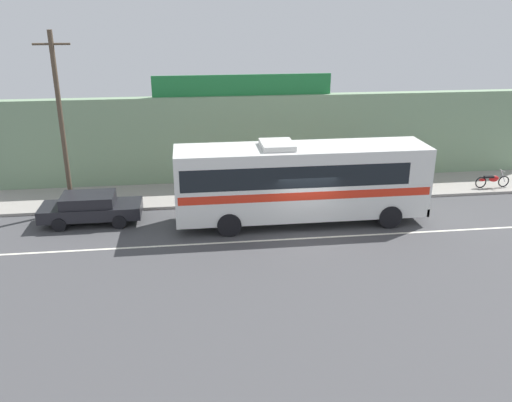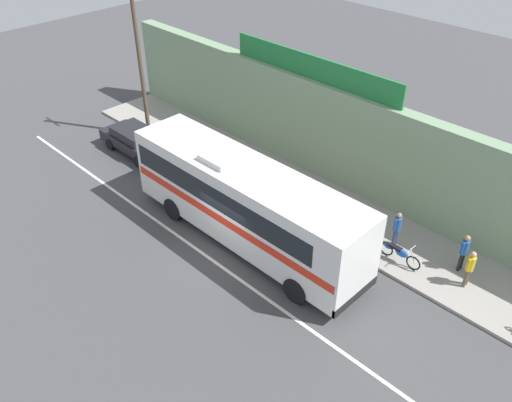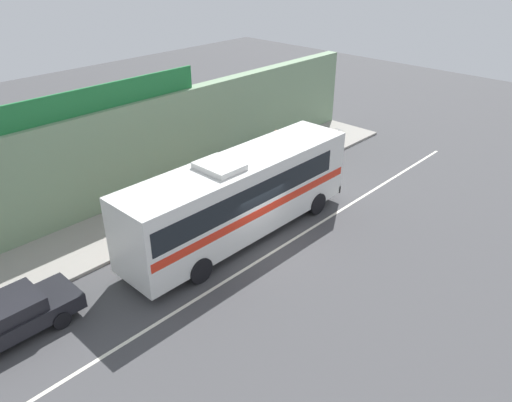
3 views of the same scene
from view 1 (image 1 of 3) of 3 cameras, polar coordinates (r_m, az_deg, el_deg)
ground_plane at (r=23.63m, az=5.28°, el=-3.19°), size 70.00×70.00×0.00m
sidewalk_slab at (r=28.34m, az=3.05°, el=1.11°), size 30.00×3.60×0.14m
storefront_facade at (r=29.72m, az=2.39°, el=6.72°), size 30.00×0.70×4.80m
storefront_billboard at (r=28.89m, az=-1.44°, el=12.30°), size 9.55×0.12×1.10m
road_center_stripe at (r=22.91m, az=5.70°, el=-3.97°), size 30.00×0.14×0.01m
intercity_bus at (r=23.86m, az=4.70°, el=2.37°), size 11.23×2.66×3.78m
parked_car at (r=25.25m, az=-17.28°, el=-0.67°), size 4.47×1.85×1.37m
utility_pole at (r=26.04m, az=-20.14°, el=8.03°), size 1.60×0.22×8.23m
motorcycle_blue at (r=28.77m, az=14.00°, el=1.85°), size 1.85×0.56×0.94m
motorcycle_green at (r=31.13m, az=23.95°, el=2.08°), size 1.92×0.56×0.94m
pedestrian_near_shop at (r=29.07m, az=12.30°, el=3.24°), size 0.30×0.48×1.62m
pedestrian_far_right at (r=30.48m, az=16.67°, el=3.70°), size 0.30×0.48×1.66m
pedestrian_far_left at (r=30.12m, az=18.19°, el=3.31°), size 0.30×0.48×1.64m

